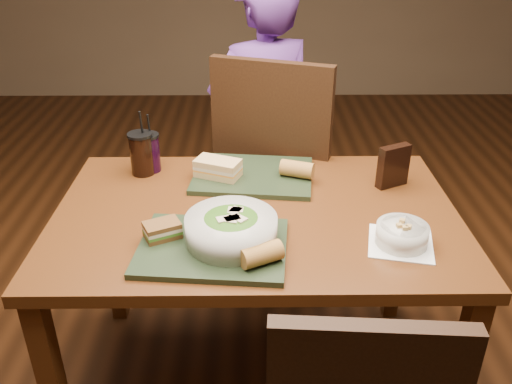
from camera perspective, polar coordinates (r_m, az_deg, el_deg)
ground at (r=2.22m, az=0.00°, el=-18.97°), size 6.00×6.00×0.00m
dining_table at (r=1.80m, az=0.00°, el=-4.51°), size 1.30×0.85×0.75m
chair_far at (r=2.34m, az=1.37°, el=2.57°), size 0.62×0.63×1.11m
diner at (r=2.49m, az=0.69°, el=6.28°), size 0.60×0.50×1.40m
tray_near at (r=1.56m, az=-4.59°, el=-5.82°), size 0.45×0.36×0.02m
tray_far at (r=1.96m, az=-0.31°, el=1.77°), size 0.45×0.37×0.02m
salad_bowl at (r=1.55m, az=-2.63°, el=-3.74°), size 0.26×0.26×0.09m
soup_bowl at (r=1.62m, az=15.11°, el=-4.32°), size 0.22×0.22×0.07m
sandwich_near at (r=1.60m, az=-9.83°, el=-3.96°), size 0.12×0.11×0.05m
sandwich_far at (r=1.93m, az=-4.04°, el=2.54°), size 0.18×0.14×0.06m
baguette_near at (r=1.46m, az=0.57°, el=-6.57°), size 0.13×0.10×0.06m
baguette_far at (r=1.92m, az=4.34°, el=2.42°), size 0.13×0.09×0.06m
cup_cola at (r=2.00m, az=-11.95°, el=4.00°), size 0.09×0.09×0.24m
cup_berry at (r=2.02m, az=-11.18°, el=4.12°), size 0.08×0.08×0.22m
chip_bag at (r=1.93m, az=14.25°, el=2.66°), size 0.12×0.08×0.15m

